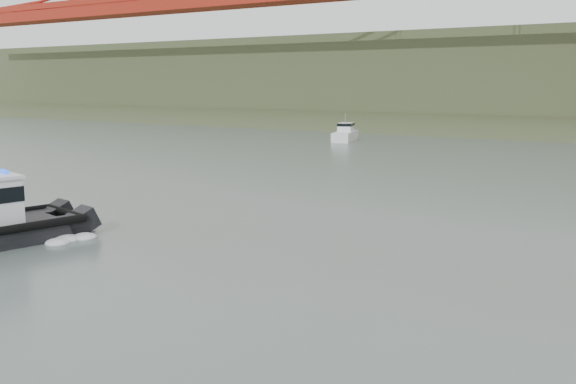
% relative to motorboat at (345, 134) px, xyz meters
% --- Properties ---
extents(ground, '(400.00, 400.00, 0.00)m').
position_rel_motorboat_xyz_m(ground, '(21.55, -58.53, -0.94)').
color(ground, '#505F58').
rests_on(ground, ground).
extents(motorboat, '(4.04, 7.24, 3.78)m').
position_rel_motorboat_xyz_m(motorboat, '(0.00, 0.00, 0.00)').
color(motorboat, white).
rests_on(motorboat, ground).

